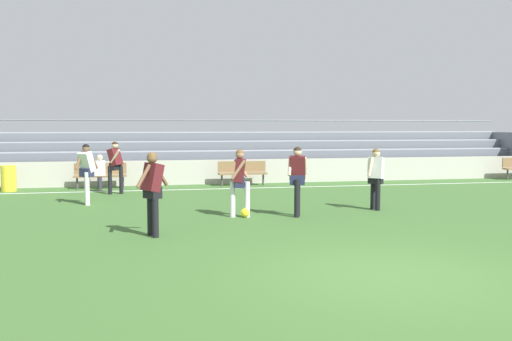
% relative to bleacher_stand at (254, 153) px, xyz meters
% --- Properties ---
extents(ground_plane, '(160.00, 160.00, 0.00)m').
position_rel_bleacher_stand_xyz_m(ground_plane, '(-0.98, -15.40, -1.06)').
color(ground_plane, '#3D662D').
extents(field_line_sideline, '(44.00, 0.12, 0.01)m').
position_rel_bleacher_stand_xyz_m(field_line_sideline, '(-0.98, -3.80, -1.06)').
color(field_line_sideline, white).
rests_on(field_line_sideline, ground).
extents(sideline_wall, '(48.00, 0.16, 0.92)m').
position_rel_bleacher_stand_xyz_m(sideline_wall, '(-0.98, -2.13, -0.60)').
color(sideline_wall, '#BCB7AD').
rests_on(sideline_wall, ground).
extents(bleacher_stand, '(24.62, 3.09, 2.49)m').
position_rel_bleacher_stand_xyz_m(bleacher_stand, '(0.00, 0.00, 0.00)').
color(bleacher_stand, '#9EA3AD').
rests_on(bleacher_stand, ground).
extents(bench_near_wall_gap, '(1.80, 0.40, 0.90)m').
position_rel_bleacher_stand_xyz_m(bench_near_wall_gap, '(-6.11, -2.90, -0.51)').
color(bench_near_wall_gap, olive).
rests_on(bench_near_wall_gap, ground).
extents(bench_centre_sideline, '(1.80, 0.40, 0.90)m').
position_rel_bleacher_stand_xyz_m(bench_centre_sideline, '(-1.02, -2.90, -0.51)').
color(bench_centre_sideline, olive).
rests_on(bench_centre_sideline, ground).
extents(trash_bin, '(0.49, 0.49, 0.88)m').
position_rel_bleacher_stand_xyz_m(trash_bin, '(-9.10, -3.10, -0.62)').
color(trash_bin, yellow).
rests_on(trash_bin, ground).
extents(spectator_seated, '(0.36, 0.42, 1.21)m').
position_rel_bleacher_stand_xyz_m(spectator_seated, '(-6.11, -3.01, -0.36)').
color(spectator_seated, '#2D2D38').
rests_on(spectator_seated, ground).
extents(player_dark_deep_cover, '(0.50, 0.56, 1.65)m').
position_rel_bleacher_stand_xyz_m(player_dark_deep_cover, '(-2.31, -9.84, -0.08)').
color(player_dark_deep_cover, white).
rests_on(player_dark_deep_cover, ground).
extents(player_dark_trailing_run, '(0.57, 0.40, 1.71)m').
position_rel_bleacher_stand_xyz_m(player_dark_trailing_run, '(-0.92, -10.04, -0.04)').
color(player_dark_trailing_run, black).
rests_on(player_dark_trailing_run, ground).
extents(player_dark_pressing_high, '(0.53, 0.71, 1.71)m').
position_rel_bleacher_stand_xyz_m(player_dark_pressing_high, '(-5.51, -4.60, -0.04)').
color(player_dark_pressing_high, black).
rests_on(player_dark_pressing_high, ground).
extents(player_white_wide_left, '(0.64, 0.53, 1.71)m').
position_rel_bleacher_stand_xyz_m(player_white_wide_left, '(-6.17, -6.90, -0.03)').
color(player_white_wide_left, white).
rests_on(player_white_wide_left, ground).
extents(player_white_challenging, '(0.60, 0.46, 1.62)m').
position_rel_bleacher_stand_xyz_m(player_white_challenging, '(1.41, -9.41, -0.10)').
color(player_white_challenging, black).
rests_on(player_white_challenging, ground).
extents(player_dark_dropping_back, '(0.67, 0.51, 1.70)m').
position_rel_bleacher_stand_xyz_m(player_dark_dropping_back, '(-4.42, -11.79, -0.04)').
color(player_dark_dropping_back, black).
rests_on(player_dark_dropping_back, ground).
extents(soccer_ball, '(0.22, 0.22, 0.22)m').
position_rel_bleacher_stand_xyz_m(soccer_ball, '(-2.19, -9.90, -0.95)').
color(soccer_ball, yellow).
rests_on(soccer_ball, ground).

